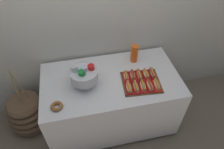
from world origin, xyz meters
name	(u,v)px	position (x,y,z in m)	size (l,w,h in m)	color
ground_plane	(111,119)	(0.00, 0.00, 0.00)	(10.00, 10.00, 0.00)	#7A6B5B
back_wall	(101,15)	(0.00, 0.50, 1.30)	(6.00, 0.10, 2.60)	beige
buffet_table	(111,100)	(0.00, 0.00, 0.42)	(1.54, 0.84, 0.79)	silver
floor_vase	(28,113)	(-1.05, 0.17, 0.22)	(0.51, 0.51, 1.04)	brown
serving_tray	(141,82)	(0.31, -0.13, 0.80)	(0.43, 0.39, 0.01)	brown
hot_dog_0	(129,87)	(0.15, -0.19, 0.83)	(0.08, 0.18, 0.06)	#B21414
hot_dog_1	(136,87)	(0.23, -0.20, 0.83)	(0.08, 0.19, 0.06)	#B21414
hot_dog_2	(143,86)	(0.30, -0.21, 0.83)	(0.08, 0.18, 0.06)	red
hot_dog_3	(150,85)	(0.38, -0.21, 0.82)	(0.08, 0.18, 0.06)	#B21414
hot_dog_4	(157,85)	(0.45, -0.22, 0.82)	(0.09, 0.19, 0.06)	red
hot_dog_5	(126,76)	(0.17, -0.03, 0.83)	(0.08, 0.16, 0.06)	red
hot_dog_6	(133,75)	(0.24, -0.04, 0.83)	(0.08, 0.16, 0.06)	red
hot_dog_7	(139,75)	(0.32, -0.04, 0.83)	(0.08, 0.19, 0.06)	red
hot_dog_8	(146,74)	(0.39, -0.05, 0.83)	(0.08, 0.15, 0.06)	#B21414
hot_dog_9	(153,74)	(0.46, -0.06, 0.83)	(0.07, 0.18, 0.06)	#B21414
punch_bowl	(84,75)	(-0.29, -0.03, 0.95)	(0.30, 0.30, 0.27)	silver
cup_stack	(134,53)	(0.34, 0.24, 0.90)	(0.09, 0.09, 0.22)	#EA5B19
donut	(57,106)	(-0.59, -0.27, 0.81)	(0.12, 0.12, 0.04)	brown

